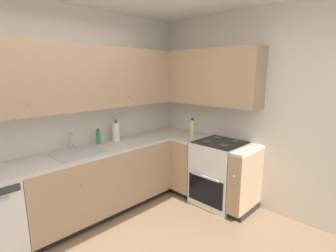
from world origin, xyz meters
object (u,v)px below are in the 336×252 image
at_px(paper_towel_roll, 116,132).
at_px(soap_bottle, 98,137).
at_px(oven_range, 219,172).
at_px(oil_bottle, 192,128).

bearing_deg(paper_towel_roll, soap_bottle, 175.81).
relative_size(soap_bottle, paper_towel_roll, 0.67).
bearing_deg(oven_range, paper_towel_roll, 130.13).
relative_size(oven_range, oil_bottle, 3.74).
relative_size(oven_range, paper_towel_roll, 3.30).
bearing_deg(oil_bottle, oven_range, -87.77).
bearing_deg(oven_range, oil_bottle, 92.23).
bearing_deg(paper_towel_roll, oven_range, -49.87).
distance_m(oven_range, paper_towel_roll, 1.57).
relative_size(paper_towel_roll, oil_bottle, 1.13).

